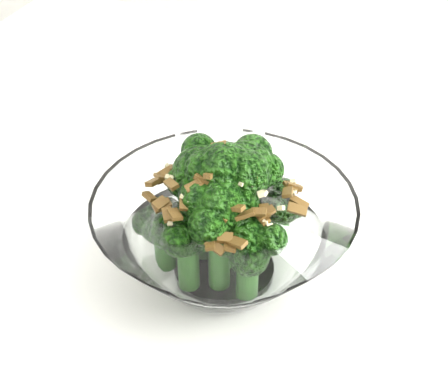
# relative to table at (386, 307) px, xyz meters

# --- Properties ---
(table) EXTENTS (1.34, 1.03, 0.75)m
(table) POSITION_rel_table_xyz_m (0.00, 0.00, 0.00)
(table) COLOR white
(table) RESTS_ON ground
(broccoli_dish) EXTENTS (0.20, 0.20, 0.13)m
(broccoli_dish) POSITION_rel_table_xyz_m (-0.14, -0.05, 0.12)
(broccoli_dish) COLOR white
(broccoli_dish) RESTS_ON table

